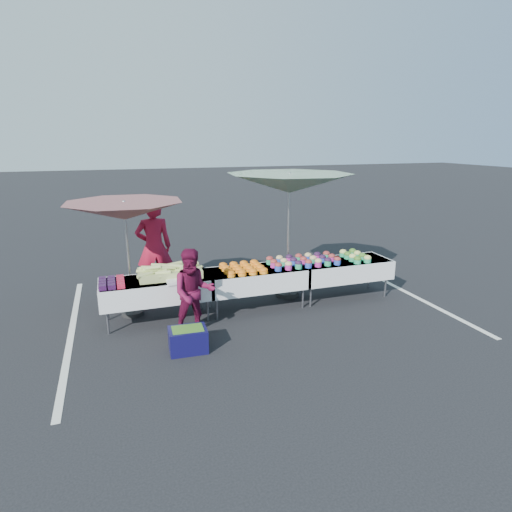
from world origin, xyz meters
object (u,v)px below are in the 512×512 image
object	(u,v)px
table_center	(256,278)
storage_bin	(188,339)
vendor	(154,247)
table_left	(156,289)
table_right	(342,269)
umbrella_left	(125,212)
customer	(194,293)
umbrella_right	(289,184)

from	to	relation	value
table_center	storage_bin	world-z (taller)	table_center
vendor	storage_bin	distance (m)	2.79
table_left	vendor	xyz separation A→B (m)	(0.13, 1.40, 0.38)
table_right	umbrella_left	distance (m)	4.22
table_left	table_right	world-z (taller)	same
table_left	customer	size ratio (longest dim) A/B	1.31
table_left	storage_bin	distance (m)	1.37
table_right	customer	distance (m)	3.19
umbrella_left	storage_bin	world-z (taller)	umbrella_left
table_center	vendor	world-z (taller)	vendor
table_right	vendor	distance (m)	3.76
table_left	table_right	bearing A→B (deg)	0.00
vendor	umbrella_left	bearing A→B (deg)	60.62
umbrella_left	umbrella_right	world-z (taller)	umbrella_right
table_left	vendor	world-z (taller)	vendor
customer	storage_bin	bearing A→B (deg)	-108.17
table_center	vendor	bearing A→B (deg)	140.03
table_left	customer	bearing A→B (deg)	-56.01
table_right	vendor	bearing A→B (deg)	158.03
customer	storage_bin	size ratio (longest dim) A/B	2.49
vendor	table_right	bearing A→B (deg)	156.74
table_left	umbrella_left	xyz separation A→B (m)	(-0.40, 0.40, 1.28)
table_right	umbrella_right	size ratio (longest dim) A/B	0.62
vendor	umbrella_right	xyz separation A→B (m)	(2.47, -1.00, 1.26)
vendor	umbrella_right	world-z (taller)	umbrella_right
vendor	customer	size ratio (longest dim) A/B	1.36
table_center	umbrella_right	distance (m)	1.87
customer	umbrella_right	xyz separation A→B (m)	(2.09, 1.15, 1.51)
umbrella_right	table_left	bearing A→B (deg)	-171.25
vendor	storage_bin	size ratio (longest dim) A/B	3.38
table_center	table_right	size ratio (longest dim) A/B	1.00
umbrella_left	umbrella_right	bearing A→B (deg)	0.00
table_right	customer	world-z (taller)	customer
vendor	umbrella_right	bearing A→B (deg)	156.68
table_center	customer	xyz separation A→B (m)	(-1.29, -0.75, 0.13)
table_left	umbrella_right	distance (m)	3.10
table_center	customer	bearing A→B (deg)	-149.91
vendor	umbrella_right	distance (m)	2.95
umbrella_left	table_left	bearing A→B (deg)	-44.69
customer	umbrella_right	distance (m)	2.83
umbrella_left	umbrella_right	xyz separation A→B (m)	(3.00, 0.00, 0.36)
vendor	umbrella_left	distance (m)	1.45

